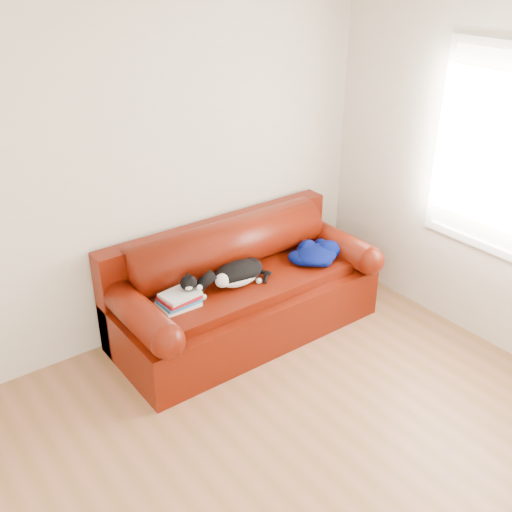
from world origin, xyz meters
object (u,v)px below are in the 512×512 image
Objects in this scene: sofa_base at (245,306)px; cat at (238,274)px; book_stack at (179,299)px; blanket at (316,253)px.

cat is at bearing -153.80° from sofa_base.
book_stack is 0.46× the size of cat.
book_stack is (-0.62, -0.05, 0.31)m from sofa_base.
blanket is (1.26, -0.06, 0.01)m from book_stack.
blanket reaches higher than sofa_base.
book_stack is 1.26m from blanket.
cat is (0.52, 0.00, 0.04)m from book_stack.
cat is 1.19× the size of blanket.
sofa_base is 7.36× the size of book_stack.
sofa_base is 0.72m from blanket.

